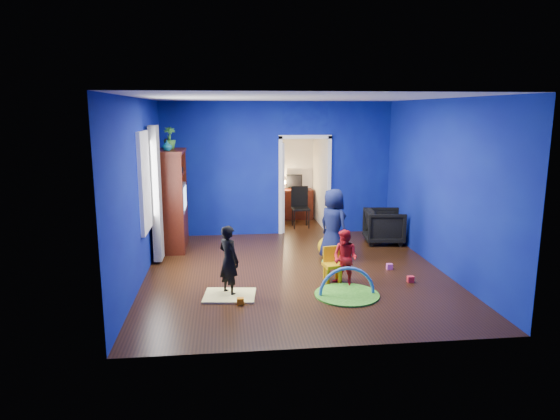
{
  "coord_description": "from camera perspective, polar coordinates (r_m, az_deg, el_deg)",
  "views": [
    {
      "loc": [
        -1.16,
        -8.02,
        2.7
      ],
      "look_at": [
        -0.21,
        0.4,
        1.01
      ],
      "focal_mm": 32.0,
      "sensor_mm": 36.0,
      "label": 1
    }
  ],
  "objects": [
    {
      "name": "alcove",
      "position": [
        11.87,
        2.16,
        4.28
      ],
      "size": [
        1.0,
        1.75,
        2.5
      ],
      "primitive_type": null,
      "color": "silver",
      "rests_on": "floor"
    },
    {
      "name": "crt_tv",
      "position": [
        10.0,
        -12.14,
        1.37
      ],
      "size": [
        0.46,
        0.7,
        0.54
      ],
      "primitive_type": "cube",
      "color": "silver",
      "rests_on": "tv_armoire"
    },
    {
      "name": "yellow_blanket",
      "position": [
        7.51,
        -5.77,
        -9.7
      ],
      "size": [
        0.81,
        0.68,
        0.03
      ],
      "primitive_type": "cube",
      "rotation": [
        0.0,
        0.0,
        -0.12
      ],
      "color": "#F2E07A",
      "rests_on": "floor"
    },
    {
      "name": "curtain",
      "position": [
        9.12,
        -13.97,
        1.81
      ],
      "size": [
        0.14,
        0.42,
        2.4
      ],
      "primitive_type": "cube",
      "color": "slate",
      "rests_on": "floor"
    },
    {
      "name": "floor",
      "position": [
        8.54,
        1.73,
        -7.13
      ],
      "size": [
        5.0,
        5.5,
        0.01
      ],
      "primitive_type": "cube",
      "color": "black",
      "rests_on": "ground"
    },
    {
      "name": "play_mat",
      "position": [
        7.58,
        7.65,
        -9.56
      ],
      "size": [
        0.96,
        0.96,
        0.03
      ],
      "primitive_type": "cylinder",
      "color": "green",
      "rests_on": "floor"
    },
    {
      "name": "wall_back",
      "position": [
        10.9,
        -0.27,
        4.72
      ],
      "size": [
        5.0,
        0.02,
        2.9
      ],
      "primitive_type": "cube",
      "color": "navy",
      "rests_on": "floor"
    },
    {
      "name": "wall_right",
      "position": [
        8.91,
        17.95,
        2.68
      ],
      "size": [
        0.02,
        5.5,
        2.9
      ],
      "primitive_type": "cube",
      "color": "navy",
      "rests_on": "floor"
    },
    {
      "name": "hopper_ball",
      "position": [
        9.47,
        5.43,
        -4.17
      ],
      "size": [
        0.37,
        0.37,
        0.37
      ],
      "primitive_type": "sphere",
      "color": "yellow",
      "rests_on": "floor"
    },
    {
      "name": "vase",
      "position": [
        9.58,
        -12.81,
        7.18
      ],
      "size": [
        0.23,
        0.23,
        0.2
      ],
      "primitive_type": "imported",
      "rotation": [
        0.0,
        0.0,
        0.24
      ],
      "color": "#0D5F69",
      "rests_on": "tv_armoire"
    },
    {
      "name": "kid_chair",
      "position": [
        8.08,
        6.04,
        -6.41
      ],
      "size": [
        0.33,
        0.33,
        0.5
      ],
      "primitive_type": "cube",
      "rotation": [
        0.0,
        0.0,
        0.19
      ],
      "color": "yellow",
      "rests_on": "floor"
    },
    {
      "name": "armchair",
      "position": [
        10.52,
        11.82,
        -1.83
      ],
      "size": [
        0.86,
        0.84,
        0.71
      ],
      "primitive_type": "imported",
      "rotation": [
        0.0,
        0.0,
        1.45
      ],
      "color": "black",
      "rests_on": "floor"
    },
    {
      "name": "study_desk",
      "position": [
        12.62,
        1.7,
        0.69
      ],
      "size": [
        0.88,
        0.44,
        0.75
      ],
      "primitive_type": "cube",
      "color": "#3D140A",
      "rests_on": "floor"
    },
    {
      "name": "toy_2",
      "position": [
        8.97,
        5.12,
        -5.89
      ],
      "size": [
        0.11,
        0.11,
        0.11
      ],
      "primitive_type": "sphere",
      "color": "green",
      "rests_on": "floor"
    },
    {
      "name": "folding_chair",
      "position": [
        11.67,
        2.37,
        0.23
      ],
      "size": [
        0.4,
        0.4,
        0.92
      ],
      "primitive_type": "cube",
      "color": "black",
      "rests_on": "floor"
    },
    {
      "name": "tv_armoire",
      "position": [
        10.01,
        -12.36,
        1.14
      ],
      "size": [
        0.58,
        1.14,
        1.96
      ],
      "primitive_type": "cube",
      "color": "#3F150A",
      "rests_on": "floor"
    },
    {
      "name": "child_black",
      "position": [
        7.44,
        -5.86,
        -5.73
      ],
      "size": [
        0.44,
        0.46,
        1.06
      ],
      "primitive_type": "imported",
      "rotation": [
        0.0,
        0.0,
        2.24
      ],
      "color": "black",
      "rests_on": "floor"
    },
    {
      "name": "toy_3",
      "position": [
        8.88,
        12.4,
        -6.33
      ],
      "size": [
        0.1,
        0.08,
        0.1
      ],
      "primitive_type": "cube",
      "color": "#DC52A9",
      "rests_on": "floor"
    },
    {
      "name": "toy_arch",
      "position": [
        7.58,
        7.65,
        -9.51
      ],
      "size": [
        0.86,
        0.06,
        0.86
      ],
      "primitive_type": "torus",
      "rotation": [
        1.57,
        0.0,
        0.01
      ],
      "color": "#3F8CD8",
      "rests_on": "floor"
    },
    {
      "name": "wall_front",
      "position": [
        5.54,
        5.85,
        -1.81
      ],
      "size": [
        5.0,
        0.02,
        2.9
      ],
      "primitive_type": "cube",
      "color": "navy",
      "rests_on": "floor"
    },
    {
      "name": "wall_left",
      "position": [
        8.23,
        -15.72,
        2.13
      ],
      "size": [
        0.02,
        5.5,
        2.9
      ],
      "primitive_type": "cube",
      "color": "navy",
      "rests_on": "floor"
    },
    {
      "name": "potted_plant",
      "position": [
        10.09,
        -12.52,
        8.04
      ],
      "size": [
        0.3,
        0.3,
        0.43
      ],
      "primitive_type": "imported",
      "rotation": [
        0.0,
        0.0,
        0.33
      ],
      "color": "#33812E",
      "rests_on": "tv_armoire"
    },
    {
      "name": "toddler_red",
      "position": [
        7.87,
        7.45,
        -5.46
      ],
      "size": [
        0.54,
        0.54,
        0.89
      ],
      "primitive_type": "imported",
      "rotation": [
        0.0,
        0.0,
        -0.83
      ],
      "color": "red",
      "rests_on": "floor"
    },
    {
      "name": "book_shelf",
      "position": [
        12.53,
        1.68,
        8.19
      ],
      "size": [
        0.88,
        0.24,
        0.04
      ],
      "primitive_type": "cube",
      "color": "white",
      "rests_on": "study_desk"
    },
    {
      "name": "desk_monitor",
      "position": [
        12.65,
        1.64,
        3.35
      ],
      "size": [
        0.4,
        0.05,
        0.32
      ],
      "primitive_type": "cube",
      "color": "black",
      "rests_on": "study_desk"
    },
    {
      "name": "window_left",
      "position": [
        8.55,
        -15.29,
        3.17
      ],
      "size": [
        0.03,
        0.95,
        1.55
      ],
      "primitive_type": "cube",
      "color": "white",
      "rests_on": "wall_left"
    },
    {
      "name": "desk_lamp",
      "position": [
        12.55,
        0.41,
        3.2
      ],
      "size": [
        0.14,
        0.14,
        0.14
      ],
      "primitive_type": "sphere",
      "color": "#FFD88C",
      "rests_on": "study_desk"
    },
    {
      "name": "child_navy",
      "position": [
        9.12,
        6.11,
        -1.68
      ],
      "size": [
        0.7,
        0.77,
        1.32
      ],
      "primitive_type": "imported",
      "rotation": [
        0.0,
        0.0,
        2.13
      ],
      "color": "#0F1938",
      "rests_on": "floor"
    },
    {
      "name": "toy_1",
      "position": [
        7.19,
        -4.55,
        -10.37
      ],
      "size": [
        0.1,
        0.08,
        0.1
      ],
      "primitive_type": "cube",
      "color": "orange",
      "rests_on": "floor"
    },
    {
      "name": "toy_0",
      "position": [
        8.32,
        14.69,
        -7.66
      ],
      "size": [
        0.1,
        0.08,
        0.1
      ],
      "primitive_type": "cube",
      "color": "#FA2933",
      "rests_on": "floor"
    },
    {
      "name": "doorway",
      "position": [
        11.04,
        2.83,
        2.69
      ],
      "size": [
        1.16,
        0.1,
        2.1
      ],
      "primitive_type": "cube",
      "color": "white",
      "rests_on": "floor"
    },
    {
      "name": "ceiling",
      "position": [
        8.11,
        1.86,
        12.71
      ],
      "size": [
        5.0,
        5.5,
        0.01
      ],
      "primitive_type": "cube",
      "color": "white",
      "rests_on": "wall_back"
    }
  ]
}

